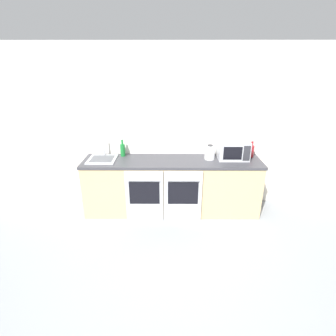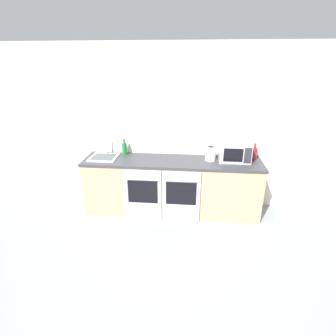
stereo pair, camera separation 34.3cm
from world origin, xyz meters
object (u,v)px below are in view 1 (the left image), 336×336
Objects in this scene: oven_right at (183,196)px; sink at (102,159)px; bottle_red at (251,151)px; oven_left at (145,196)px; kettle at (210,152)px; microwave at (233,150)px; bottle_green at (123,150)px.

sink is at bearing 165.09° from oven_right.
oven_right is 3.20× the size of bottle_red.
kettle is (1.01, 0.38, 0.57)m from oven_left.
microwave is at bearing 1.98° from sink.
kettle is at bearing 1.39° from sink.
oven_left is at bearing -26.30° from sink.
kettle is (1.39, -0.14, 0.00)m from bottle_green.
bottle_green is (-0.38, 0.51, 0.57)m from oven_left.
oven_right is 3.05× the size of bottle_green.
microwave is at bearing -3.42° from bottle_green.
kettle is at bearing -5.55° from bottle_green.
microwave reaches higher than oven_left.
bottle_red is at bearing 13.21° from microwave.
microwave is 1.76m from bottle_green.
oven_left is 0.90m from sink.
oven_left is 0.58m from oven_right.
microwave reaches higher than bottle_green.
bottle_green reaches higher than oven_left.
oven_right is 1.77× the size of microwave.
bottle_green is (-0.96, 0.51, 0.57)m from oven_right.
bottle_red is 0.69m from kettle.
microwave reaches higher than bottle_red.
sink is (-2.06, -0.07, -0.13)m from microwave.
sink is at bearing -178.61° from kettle.
sink reaches higher than kettle.
microwave reaches higher than kettle.
microwave is 1.81× the size of bottle_red.
bottle_green is at bearing 174.45° from kettle.
oven_left is at bearing 180.00° from oven_right.
microwave is 0.33m from bottle_red.
bottle_red is (0.32, 0.07, -0.05)m from microwave.
sink reaches higher than bottle_green.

